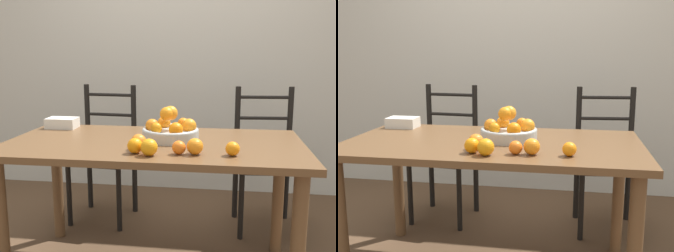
{
  "view_description": "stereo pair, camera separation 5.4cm",
  "coord_description": "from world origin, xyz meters",
  "views": [
    {
      "loc": [
        0.37,
        -2.05,
        1.25
      ],
      "look_at": [
        0.08,
        -0.04,
        0.86
      ],
      "focal_mm": 42.0,
      "sensor_mm": 36.0,
      "label": 1
    },
    {
      "loc": [
        0.43,
        -2.04,
        1.25
      ],
      "look_at": [
        0.08,
        -0.04,
        0.86
      ],
      "focal_mm": 42.0,
      "sensor_mm": 36.0,
      "label": 2
    }
  ],
  "objects": [
    {
      "name": "book_stack",
      "position": [
        -0.65,
        0.3,
        0.8
      ],
      "size": [
        0.19,
        0.13,
        0.07
      ],
      "color": "silver",
      "rests_on": "dining_table"
    },
    {
      "name": "fruit_bowl",
      "position": [
        0.08,
        0.05,
        0.82
      ],
      "size": [
        0.31,
        0.31,
        0.19
      ],
      "color": "#B2B7B2",
      "rests_on": "dining_table"
    },
    {
      "name": "chair_left",
      "position": [
        -0.51,
        0.71,
        0.47
      ],
      "size": [
        0.45,
        0.43,
        1.0
      ],
      "rotation": [
        0.0,
        0.0,
        -0.09
      ],
      "color": "black",
      "rests_on": "ground_plane"
    },
    {
      "name": "orange_loose_1",
      "position": [
        0.42,
        -0.25,
        0.8
      ],
      "size": [
        0.07,
        0.07,
        0.07
      ],
      "color": "orange",
      "rests_on": "dining_table"
    },
    {
      "name": "dining_table",
      "position": [
        0.0,
        0.0,
        0.66
      ],
      "size": [
        1.6,
        0.84,
        0.77
      ],
      "color": "brown",
      "rests_on": "ground_plane"
    },
    {
      "name": "orange_loose_5",
      "position": [
        0.17,
        -0.26,
        0.8
      ],
      "size": [
        0.07,
        0.07,
        0.07
      ],
      "color": "orange",
      "rests_on": "dining_table"
    },
    {
      "name": "orange_loose_3",
      "position": [
        0.24,
        -0.25,
        0.81
      ],
      "size": [
        0.08,
        0.08,
        0.08
      ],
      "color": "orange",
      "rests_on": "dining_table"
    },
    {
      "name": "orange_loose_0",
      "position": [
        0.03,
        -0.3,
        0.81
      ],
      "size": [
        0.08,
        0.08,
        0.08
      ],
      "color": "orange",
      "rests_on": "dining_table"
    },
    {
      "name": "orange_loose_2",
      "position": [
        -0.04,
        -0.19,
        0.81
      ],
      "size": [
        0.08,
        0.08,
        0.08
      ],
      "color": "orange",
      "rests_on": "dining_table"
    },
    {
      "name": "chair_right",
      "position": [
        0.67,
        0.71,
        0.47
      ],
      "size": [
        0.45,
        0.43,
        1.0
      ],
      "rotation": [
        0.0,
        0.0,
        0.08
      ],
      "color": "black",
      "rests_on": "ground_plane"
    },
    {
      "name": "orange_loose_4",
      "position": [
        -0.04,
        -0.27,
        0.81
      ],
      "size": [
        0.07,
        0.07,
        0.07
      ],
      "color": "orange",
      "rests_on": "dining_table"
    },
    {
      "name": "wall_back",
      "position": [
        0.0,
        1.45,
        1.3
      ],
      "size": [
        8.0,
        0.06,
        2.6
      ],
      "color": "beige",
      "rests_on": "ground_plane"
    }
  ]
}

